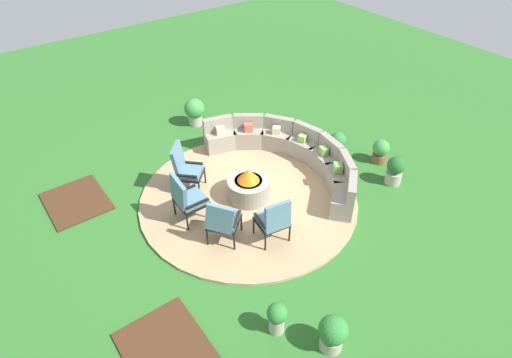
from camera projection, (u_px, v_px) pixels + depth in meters
name	position (u px, v px, depth m)	size (l,w,h in m)	color
ground_plane	(249.00, 199.00, 9.32)	(24.00, 24.00, 0.00)	#2D6B28
patio_circle	(249.00, 197.00, 9.31)	(4.70, 4.70, 0.06)	tan
mulch_bed_left	(76.00, 201.00, 9.22)	(1.42, 1.20, 0.04)	#472B19
mulch_bed_right	(166.00, 348.00, 6.56)	(1.42, 1.20, 0.04)	#472B19
fire_pit	(248.00, 186.00, 9.11)	(0.91, 0.91, 0.73)	gray
curved_stone_bench	(291.00, 153.00, 10.00)	(4.13, 2.14, 0.81)	gray
lounge_chair_front_left	(185.00, 168.00, 9.15)	(0.75, 0.78, 1.14)	black
lounge_chair_front_right	(187.00, 197.00, 8.40)	(0.63, 0.58, 1.13)	black
lounge_chair_back_left	(223.00, 220.00, 7.94)	(0.79, 0.82, 1.02)	black
lounge_chair_back_right	(274.00, 219.00, 7.95)	(0.63, 0.64, 1.01)	black
potted_plant_0	(195.00, 111.00, 11.50)	(0.54, 0.54, 0.76)	#A89E8E
potted_plant_1	(395.00, 170.00, 9.53)	(0.40, 0.40, 0.69)	#A89E8E
potted_plant_2	(333.00, 333.00, 6.38)	(0.45, 0.45, 0.66)	#A89E8E
potted_plant_3	(277.00, 317.00, 6.61)	(0.33, 0.33, 0.61)	#A89E8E
potted_plant_4	(337.00, 143.00, 10.41)	(0.41, 0.41, 0.63)	brown
potted_plant_5	(381.00, 151.00, 10.21)	(0.40, 0.40, 0.60)	brown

